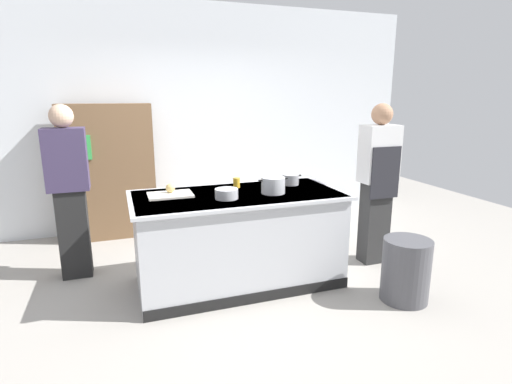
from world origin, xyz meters
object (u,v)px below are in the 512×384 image
trash_bin (406,270)px  person_chef (378,181)px  onion (170,188)px  sauce_pan (291,180)px  stock_pot (273,185)px  bookshelf (109,172)px  juice_cup (237,183)px  person_guest (69,189)px  mixing_bowl (227,194)px

trash_bin → person_chef: bearing=73.3°
onion → sauce_pan: size_ratio=0.36×
stock_pot → bookshelf: bookshelf is taller
juice_cup → person_chef: bearing=-9.3°
juice_cup → person_guest: bearing=164.3°
bookshelf → sauce_pan: bearing=-42.2°
onion → stock_pot: (0.92, -0.26, 0.01)m
person_chef → bookshelf: person_chef is taller
person_chef → person_guest: (-3.06, 0.69, -0.00)m
person_guest → bookshelf: (0.36, 1.11, -0.06)m
sauce_pan → onion: bearing=-178.7°
bookshelf → onion: bearing=-71.5°
stock_pot → sauce_pan: size_ratio=1.24×
onion → bookshelf: (-0.55, 1.63, -0.11)m
onion → stock_pot: stock_pot is taller
stock_pot → person_chef: (1.23, 0.10, -0.06)m
person_chef → sauce_pan: bearing=71.5°
juice_cup → trash_bin: bearing=-41.0°
stock_pot → person_guest: bearing=156.8°
sauce_pan → juice_cup: (-0.56, 0.06, -0.00)m
sauce_pan → mixing_bowl: sauce_pan is taller
person_guest → stock_pot: bearing=53.0°
mixing_bowl → juice_cup: (0.21, 0.39, 0.01)m
juice_cup → trash_bin: size_ratio=0.18×
trash_bin → bookshelf: size_ratio=0.34×
stock_pot → person_guest: (-1.83, 0.78, -0.07)m
onion → person_chef: size_ratio=0.05×
juice_cup → person_guest: size_ratio=0.06×
onion → person_guest: person_guest is taller
bookshelf → trash_bin: bearing=-47.0°
person_chef → bookshelf: (-2.70, 1.79, -0.06)m
onion → person_chef: 2.16m
sauce_pan → person_chef: size_ratio=0.14×
person_chef → person_guest: size_ratio=1.00×
sauce_pan → bookshelf: 2.39m
stock_pot → juice_cup: bearing=127.1°
onion → trash_bin: (1.91, -1.00, -0.68)m
onion → person_chef: person_chef is taller
sauce_pan → bookshelf: bookshelf is taller
stock_pot → person_chef: 1.24m
sauce_pan → person_guest: person_guest is taller
onion → stock_pot: 0.96m
mixing_bowl → person_guest: bearing=148.5°
person_chef → bookshelf: size_ratio=1.01×
mixing_bowl → juice_cup: juice_cup is taller
sauce_pan → stock_pot: bearing=-137.2°
sauce_pan → person_chef: person_chef is taller
stock_pot → sauce_pan: stock_pot is taller
bookshelf → person_chef: bearing=-33.6°
person_chef → juice_cup: bearing=73.6°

